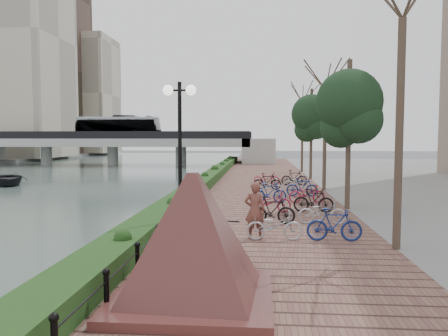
# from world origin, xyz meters

# --- Properties ---
(ground) EXTENTS (220.00, 220.00, 0.00)m
(ground) POSITION_xyz_m (0.00, 0.00, 0.00)
(ground) COLOR #59595B
(ground) RESTS_ON ground
(river_water) EXTENTS (30.00, 130.00, 0.02)m
(river_water) POSITION_xyz_m (-15.00, 25.00, 0.01)
(river_water) COLOR #495B56
(river_water) RESTS_ON ground
(promenade) EXTENTS (8.00, 75.00, 0.50)m
(promenade) POSITION_xyz_m (4.00, 17.50, 0.25)
(promenade) COLOR brown
(promenade) RESTS_ON ground
(hedge) EXTENTS (1.10, 56.00, 0.60)m
(hedge) POSITION_xyz_m (0.60, 20.00, 0.80)
(hedge) COLOR #1E3C15
(hedge) RESTS_ON promenade
(chain_fence) EXTENTS (0.10, 14.10, 0.70)m
(chain_fence) POSITION_xyz_m (1.40, 2.00, 0.85)
(chain_fence) COLOR black
(chain_fence) RESTS_ON promenade
(granite_monument) EXTENTS (4.74, 4.74, 2.47)m
(granite_monument) POSITION_xyz_m (2.88, -2.37, 1.75)
(granite_monument) COLOR #4E2521
(granite_monument) RESTS_ON promenade
(lamppost) EXTENTS (1.02, 0.32, 4.81)m
(lamppost) POSITION_xyz_m (1.72, 2.64, 3.97)
(lamppost) COLOR black
(lamppost) RESTS_ON promenade
(motorcycle) EXTENTS (0.73, 1.81, 1.10)m
(motorcycle) POSITION_xyz_m (3.29, -0.52, 1.05)
(motorcycle) COLOR black
(motorcycle) RESTS_ON promenade
(pedestrian) EXTENTS (0.65, 0.43, 1.77)m
(pedestrian) POSITION_xyz_m (4.00, 2.90, 1.38)
(pedestrian) COLOR brown
(pedestrian) RESTS_ON promenade
(bicycle_parking) EXTENTS (2.40, 17.32, 1.00)m
(bicycle_parking) POSITION_xyz_m (5.49, 10.44, 0.97)
(bicycle_parking) COLOR #B2B2B7
(bicycle_parking) RESTS_ON promenade
(street_trees) EXTENTS (3.20, 37.12, 6.80)m
(street_trees) POSITION_xyz_m (8.00, 12.68, 3.69)
(street_trees) COLOR #3D2D24
(street_trees) RESTS_ON promenade
(bridge) EXTENTS (36.00, 10.77, 6.50)m
(bridge) POSITION_xyz_m (-14.83, 45.00, 3.37)
(bridge) COLOR gray
(bridge) RESTS_ON ground
(boat) EXTENTS (5.61, 5.89, 0.99)m
(boat) POSITION_xyz_m (-15.13, 21.14, 0.52)
(boat) COLOR black
(boat) RESTS_ON river_water
(far_buildings) EXTENTS (35.00, 38.00, 38.00)m
(far_buildings) POSITION_xyz_m (-41.66, 65.91, 16.12)
(far_buildings) COLOR #BAB19B
(far_buildings) RESTS_ON far_bank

